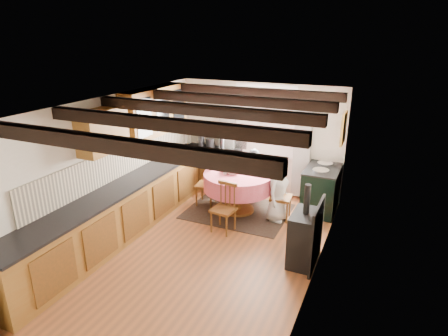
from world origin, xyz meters
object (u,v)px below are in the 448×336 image
at_px(child_right, 278,190).
at_px(dining_table, 238,193).
at_px(chair_right, 281,196).
at_px(chair_near, 223,208).
at_px(aga_range, 321,189).
at_px(chair_left, 206,183).
at_px(cast_iron_stove, 305,225).
at_px(cup, 225,172).
at_px(child_far, 254,175).

bearing_deg(child_right, dining_table, 96.20).
relative_size(dining_table, chair_right, 1.44).
height_order(chair_near, aga_range, aga_range).
xyz_separation_m(chair_left, child_right, (1.53, -0.08, 0.14)).
bearing_deg(chair_near, cast_iron_stove, -7.81).
xyz_separation_m(dining_table, chair_left, (-0.73, 0.06, 0.06)).
distance_m(chair_right, cup, 1.15).
bearing_deg(chair_right, child_right, 144.68).
bearing_deg(dining_table, cast_iron_stove, -38.17).
bearing_deg(cast_iron_stove, cup, 148.61).
height_order(chair_right, child_far, child_far).
bearing_deg(dining_table, child_right, -1.54).
bearing_deg(child_far, chair_near, 107.28).
distance_m(dining_table, aga_range, 1.65).
xyz_separation_m(dining_table, aga_range, (1.47, 0.74, 0.05)).
bearing_deg(child_far, aga_range, -158.25).
xyz_separation_m(chair_left, aga_range, (2.20, 0.68, -0.01)).
xyz_separation_m(dining_table, child_far, (0.08, 0.66, 0.17)).
bearing_deg(child_far, child_right, 154.93).
bearing_deg(dining_table, aga_range, 26.61).
height_order(cast_iron_stove, child_far, cast_iron_stove).
distance_m(chair_right, child_right, 0.17).
xyz_separation_m(chair_near, cast_iron_stove, (1.53, -0.40, 0.20)).
relative_size(chair_left, aga_range, 0.95).
distance_m(aga_range, cup, 1.95).
distance_m(child_far, child_right, 0.99).
bearing_deg(chair_left, child_right, 81.21).
distance_m(cast_iron_stove, cup, 2.12).
distance_m(dining_table, chair_near, 0.84).
bearing_deg(chair_left, cast_iron_stove, 54.81).
bearing_deg(chair_right, cast_iron_stove, -155.76).
bearing_deg(child_far, dining_table, 101.31).
bearing_deg(cast_iron_stove, child_right, 122.62).
relative_size(chair_near, chair_right, 0.97).
bearing_deg(cup, chair_near, -68.99).
relative_size(chair_near, child_right, 0.75).
xyz_separation_m(chair_left, cast_iron_stove, (2.31, -1.30, 0.18)).
bearing_deg(cup, dining_table, 34.20).
bearing_deg(chair_right, chair_near, 133.38).
distance_m(cast_iron_stove, child_far, 2.42).
distance_m(chair_right, child_far, 0.98).
xyz_separation_m(cast_iron_stove, child_right, (-0.78, 1.22, -0.04)).
relative_size(aga_range, child_right, 0.81).
distance_m(chair_right, cast_iron_stove, 1.51).
bearing_deg(cup, cast_iron_stove, -31.39).
relative_size(dining_table, chair_near, 1.49).
bearing_deg(aga_range, chair_near, -132.05).
bearing_deg(chair_right, cup, 96.03).
bearing_deg(dining_table, chair_near, -86.60).
bearing_deg(chair_near, cup, 117.98).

